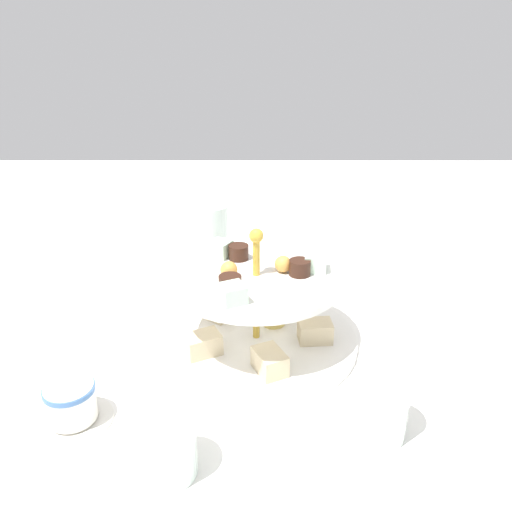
{
  "coord_description": "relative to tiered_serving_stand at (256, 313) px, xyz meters",
  "views": [
    {
      "loc": [
        -0.63,
        -0.0,
        0.42
      ],
      "look_at": [
        0.0,
        0.0,
        0.14
      ],
      "focal_mm": 35.28,
      "sensor_mm": 36.0,
      "label": 1
    }
  ],
  "objects": [
    {
      "name": "butter_knife_left",
      "position": [
        0.15,
        -0.27,
        -0.05
      ],
      "size": [
        0.15,
        0.1,
        0.0
      ],
      "primitive_type": "cube",
      "rotation": [
        0.0,
        0.0,
        0.57
      ],
      "color": "silver",
      "rests_on": "ground_plane"
    },
    {
      "name": "water_glass_mid_back",
      "position": [
        -0.19,
        -0.14,
        -0.0
      ],
      "size": [
        0.06,
        0.06,
        0.1
      ],
      "primitive_type": "cylinder",
      "color": "silver",
      "rests_on": "ground_plane"
    },
    {
      "name": "teacup_with_saucer",
      "position": [
        -0.17,
        0.22,
        -0.03
      ],
      "size": [
        0.09,
        0.09,
        0.05
      ],
      "color": "white",
      "rests_on": "ground_plane"
    },
    {
      "name": "ground_plane",
      "position": [
        -0.0,
        0.0,
        -0.05
      ],
      "size": [
        2.4,
        2.4,
        0.0
      ],
      "primitive_type": "plane",
      "color": "white"
    },
    {
      "name": "water_glass_short_left",
      "position": [
        -0.24,
        0.09,
        -0.01
      ],
      "size": [
        0.06,
        0.06,
        0.07
      ],
      "primitive_type": "cylinder",
      "color": "silver",
      "rests_on": "ground_plane"
    },
    {
      "name": "tiered_serving_stand",
      "position": [
        0.0,
        0.0,
        0.0
      ],
      "size": [
        0.3,
        0.3,
        0.18
      ],
      "color": "white",
      "rests_on": "ground_plane"
    },
    {
      "name": "butter_knife_right",
      "position": [
        0.04,
        0.31,
        -0.05
      ],
      "size": [
        0.17,
        0.07,
        0.0
      ],
      "primitive_type": "cube",
      "rotation": [
        0.0,
        0.0,
        2.81
      ],
      "color": "silver",
      "rests_on": "ground_plane"
    },
    {
      "name": "water_glass_tall_right",
      "position": [
        0.24,
        0.09,
        0.02
      ],
      "size": [
        0.07,
        0.07,
        0.13
      ],
      "primitive_type": "cylinder",
      "color": "silver",
      "rests_on": "ground_plane"
    }
  ]
}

